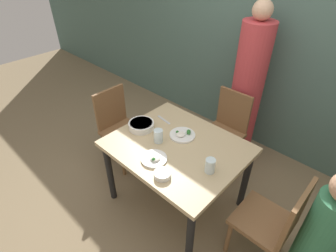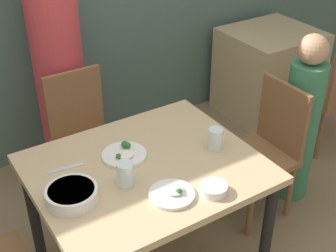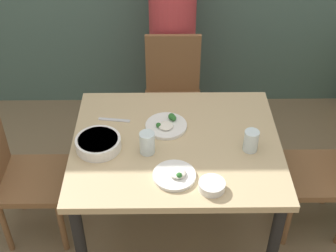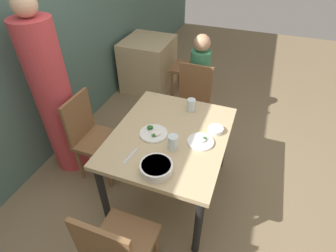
% 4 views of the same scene
% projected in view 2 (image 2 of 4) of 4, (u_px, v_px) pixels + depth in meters
% --- Properties ---
extents(dining_table, '(1.11, 0.93, 0.73)m').
position_uv_depth(dining_table, '(146.00, 180.00, 2.37)').
color(dining_table, tan).
rests_on(dining_table, ground_plane).
extents(chair_adult_spot, '(0.40, 0.40, 0.88)m').
position_uv_depth(chair_adult_spot, '(84.00, 135.00, 3.03)').
color(chair_adult_spot, brown).
rests_on(chair_adult_spot, ground_plane).
extents(chair_child_spot, '(0.40, 0.40, 0.88)m').
position_uv_depth(chair_child_spot, '(266.00, 147.00, 2.91)').
color(chair_child_spot, brown).
rests_on(chair_child_spot, ground_plane).
extents(person_adult, '(0.33, 0.33, 1.73)m').
position_uv_depth(person_adult, '(59.00, 70.00, 3.10)').
color(person_adult, '#C63D42').
rests_on(person_adult, ground_plane).
extents(person_child, '(0.23, 0.23, 1.16)m').
position_uv_depth(person_child, '(300.00, 124.00, 3.00)').
color(person_child, '#387F56').
rests_on(person_child, ground_plane).
extents(bowl_curry, '(0.24, 0.24, 0.06)m').
position_uv_depth(bowl_curry, '(72.00, 194.00, 2.09)').
color(bowl_curry, white).
rests_on(bowl_curry, dining_table).
extents(plate_rice_adult, '(0.21, 0.21, 0.05)m').
position_uv_depth(plate_rice_adult, '(172.00, 194.00, 2.12)').
color(plate_rice_adult, white).
rests_on(plate_rice_adult, dining_table).
extents(plate_rice_child, '(0.23, 0.23, 0.06)m').
position_uv_depth(plate_rice_child, '(124.00, 154.00, 2.38)').
color(plate_rice_child, white).
rests_on(plate_rice_child, dining_table).
extents(bowl_rice_small, '(0.13, 0.13, 0.04)m').
position_uv_depth(bowl_rice_small, '(214.00, 189.00, 2.14)').
color(bowl_rice_small, white).
rests_on(bowl_rice_small, dining_table).
extents(glass_water_tall, '(0.08, 0.08, 0.12)m').
position_uv_depth(glass_water_tall, '(215.00, 139.00, 2.42)').
color(glass_water_tall, silver).
rests_on(glass_water_tall, dining_table).
extents(glass_water_short, '(0.08, 0.08, 0.12)m').
position_uv_depth(glass_water_short, '(125.00, 174.00, 2.17)').
color(glass_water_short, silver).
rests_on(glass_water_short, dining_table).
extents(fork_steel, '(0.18, 0.04, 0.01)m').
position_uv_depth(fork_steel, '(66.00, 168.00, 2.30)').
color(fork_steel, silver).
rests_on(fork_steel, dining_table).
extents(background_table, '(0.73, 0.67, 0.76)m').
position_uv_depth(background_table, '(268.00, 73.00, 4.06)').
color(background_table, tan).
rests_on(background_table, ground_plane).
extents(chair_background, '(0.40, 0.40, 0.88)m').
position_uv_depth(chair_background, '(331.00, 94.00, 3.52)').
color(chair_background, brown).
rests_on(chair_background, ground_plane).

